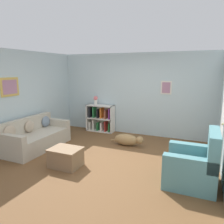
# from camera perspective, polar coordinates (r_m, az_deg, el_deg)

# --- Properties ---
(ground_plane) EXTENTS (14.00, 14.00, 0.00)m
(ground_plane) POSITION_cam_1_polar(r_m,az_deg,el_deg) (5.37, -1.73, -11.84)
(ground_plane) COLOR brown
(wall_back) EXTENTS (5.60, 0.13, 2.60)m
(wall_back) POSITION_cam_1_polar(r_m,az_deg,el_deg) (7.09, 5.97, 4.64)
(wall_back) COLOR silver
(wall_back) RESTS_ON ground_plane
(wall_left) EXTENTS (0.13, 5.00, 2.60)m
(wall_left) POSITION_cam_1_polar(r_m,az_deg,el_deg) (6.50, -22.67, 3.27)
(wall_left) COLOR silver
(wall_left) RESTS_ON ground_plane
(couch) EXTENTS (0.86, 1.87, 0.80)m
(couch) POSITION_cam_1_polar(r_m,az_deg,el_deg) (6.24, -19.43, -6.24)
(couch) COLOR #B7AD99
(couch) RESTS_ON ground_plane
(bookshelf) EXTENTS (0.95, 0.34, 0.91)m
(bookshelf) POSITION_cam_1_polar(r_m,az_deg,el_deg) (7.45, -3.06, -1.70)
(bookshelf) COLOR silver
(bookshelf) RESTS_ON ground_plane
(recliner_chair) EXTENTS (0.89, 0.91, 1.05)m
(recliner_chair) POSITION_cam_1_polar(r_m,az_deg,el_deg) (4.37, 20.75, -12.98)
(recliner_chair) COLOR slate
(recliner_chair) RESTS_ON ground_plane
(coffee_table) EXTENTS (0.66, 0.52, 0.41)m
(coffee_table) POSITION_cam_1_polar(r_m,az_deg,el_deg) (4.95, -11.99, -11.38)
(coffee_table) COLOR #846647
(coffee_table) RESTS_ON ground_plane
(dog) EXTENTS (0.98, 0.29, 0.32)m
(dog) POSITION_cam_1_polar(r_m,az_deg,el_deg) (6.13, 4.12, -7.24)
(dog) COLOR #9E7A4C
(dog) RESTS_ON ground_plane
(vase) EXTENTS (0.14, 0.14, 0.29)m
(vase) POSITION_cam_1_polar(r_m,az_deg,el_deg) (7.39, -4.30, 3.19)
(vase) COLOR silver
(vase) RESTS_ON bookshelf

